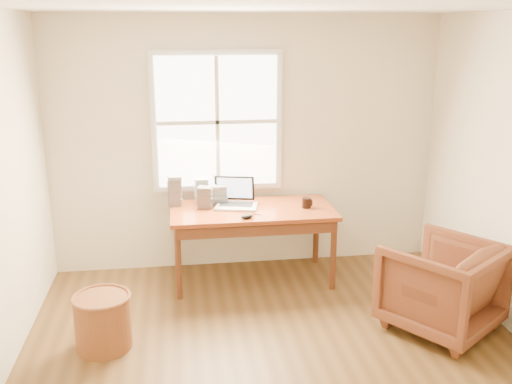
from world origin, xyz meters
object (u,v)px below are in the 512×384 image
Objects in this scene: laptop at (236,192)px; coffee_mug at (306,203)px; armchair at (441,286)px; cd_stack_a at (202,190)px; desk at (252,210)px; wicker_stool at (103,322)px.

coffee_mug is (0.68, -0.10, -0.11)m from laptop.
cd_stack_a reaches higher than armchair.
laptop is (-0.15, 0.05, 0.18)m from desk.
wicker_stool is 4.37× the size of coffee_mug.
armchair is at bearing -68.74° from coffee_mug.
armchair is 1.52m from coffee_mug.
desk is 1.90m from armchair.
coffee_mug is at bearing -4.93° from desk.
coffee_mug is at bearing -17.94° from cd_stack_a.
wicker_stool is 1.73× the size of cd_stack_a.
wicker_stool is (-1.35, -1.12, -0.51)m from desk.
armchair is 2.08m from laptop.
desk is 0.24m from laptop.
laptop is at bearing -73.98° from armchair.
cd_stack_a is (-0.33, 0.23, -0.03)m from laptop.
desk is at bearing 158.41° from coffee_mug.
wicker_stool is (-2.77, 0.08, -0.17)m from armchair.
cd_stack_a is (-0.48, 0.28, 0.15)m from desk.
desk is at bearing 39.71° from wicker_stool.
armchair is 8.48× the size of coffee_mug.
wicker_stool is at bearing -121.72° from cd_stack_a.
cd_stack_a reaches higher than coffee_mug.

